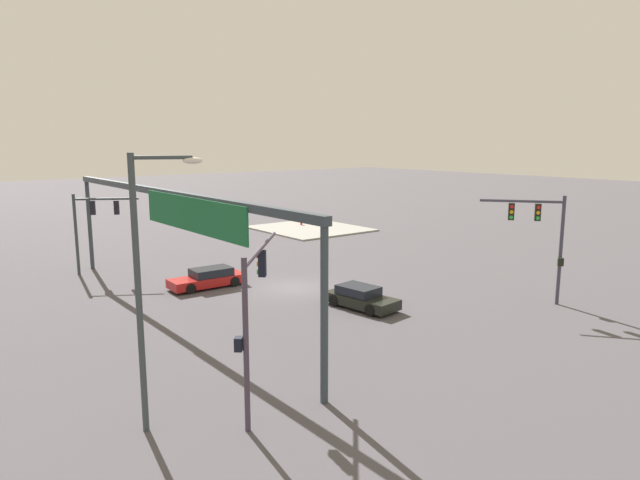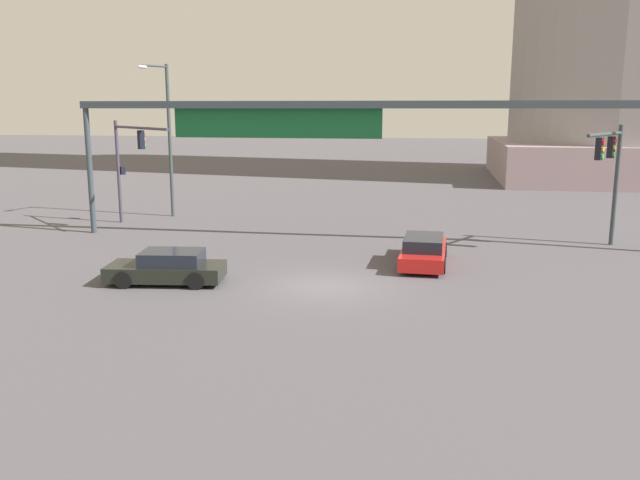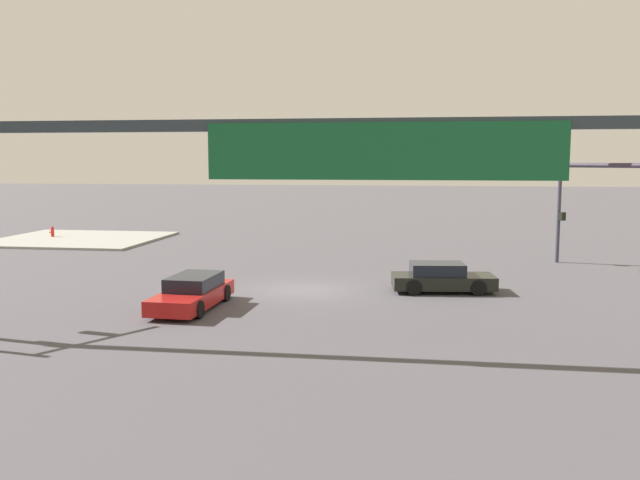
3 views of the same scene
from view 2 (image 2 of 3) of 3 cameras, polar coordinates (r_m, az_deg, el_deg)
The scene contains 7 objects.
ground_plane at distance 23.77m, azimuth 0.42°, elevation -4.04°, with size 235.24×235.24×0.00m, color #4D4A50.
traffic_signal_near_corner at distance 36.68m, azimuth -16.29°, elevation 7.21°, with size 4.91×4.68×5.65m.
traffic_signal_cross_street at distance 32.23m, azimuth 23.95°, elevation 6.11°, with size 2.36×3.80×5.59m.
streetlamp_curved_arm at distance 39.38m, azimuth -13.19°, elevation 9.22°, with size 1.07×2.06×8.77m.
overhead_sign_gantry at distance 31.20m, azimuth 1.32°, elevation 10.30°, with size 27.30×0.43×6.65m.
sedan_car_approaching at distance 27.27m, azimuth 9.00°, elevation -0.91°, with size 1.96×4.83×1.21m.
sedan_car_waiting_far at distance 24.71m, azimuth -13.12°, elevation -2.37°, with size 4.39×2.27×1.21m.
Camera 2 is at (3.71, -22.60, 6.36)m, focal length 36.79 mm.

